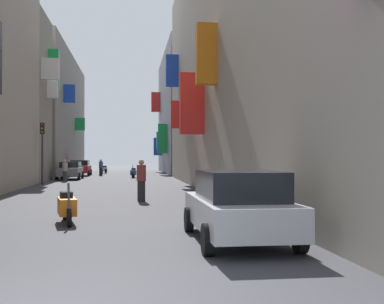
% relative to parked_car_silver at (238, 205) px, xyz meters
% --- Properties ---
extents(ground_plane, '(140.00, 140.00, 0.00)m').
position_rel_parked_car_silver_xyz_m(ground_plane, '(-3.49, 25.72, -0.79)').
color(ground_plane, '#38383D').
extents(building_left_mid_b, '(7.20, 5.38, 12.36)m').
position_rel_parked_car_silver_xyz_m(building_left_mid_b, '(-11.46, 26.35, 5.41)').
color(building_left_mid_b, gray).
rests_on(building_left_mid_b, ground).
extents(building_left_far, '(7.06, 25.07, 12.75)m').
position_rel_parked_car_silver_xyz_m(building_left_far, '(-11.49, 43.19, 5.59)').
color(building_left_far, gray).
rests_on(building_left_far, ground).
extents(building_right_near, '(7.25, 38.11, 15.60)m').
position_rel_parked_car_silver_xyz_m(building_right_near, '(4.50, 14.78, 7.01)').
color(building_right_near, '#9E9384').
rests_on(building_right_near, ground).
extents(building_right_mid_b, '(7.15, 20.55, 13.83)m').
position_rel_parked_car_silver_xyz_m(building_right_mid_b, '(4.50, 45.45, 6.12)').
color(building_right_mid_b, gray).
rests_on(building_right_mid_b, ground).
extents(parked_car_silver, '(1.94, 4.30, 1.52)m').
position_rel_parked_car_silver_xyz_m(parked_car_silver, '(0.00, 0.00, 0.00)').
color(parked_car_silver, '#B7B7BC').
rests_on(parked_car_silver, ground).
extents(parked_car_grey, '(1.87, 4.42, 1.42)m').
position_rel_parked_car_silver_xyz_m(parked_car_grey, '(-7.18, 29.99, -0.03)').
color(parked_car_grey, slate).
rests_on(parked_car_grey, ground).
extents(parked_car_red, '(2.03, 4.00, 1.51)m').
position_rel_parked_car_silver_xyz_m(parked_car_red, '(-7.16, 37.34, 0.00)').
color(parked_car_red, '#B21E1E').
rests_on(parked_car_red, ground).
extents(scooter_white, '(0.80, 1.74, 1.13)m').
position_rel_parked_car_silver_xyz_m(scooter_white, '(-5.24, 44.17, -0.33)').
color(scooter_white, silver).
rests_on(scooter_white, ground).
extents(scooter_orange, '(0.68, 1.98, 1.13)m').
position_rel_parked_car_silver_xyz_m(scooter_orange, '(-4.01, 3.43, -0.33)').
color(scooter_orange, orange).
rests_on(scooter_orange, ground).
extents(scooter_blue, '(0.55, 1.79, 1.13)m').
position_rel_parked_car_silver_xyz_m(scooter_blue, '(-2.05, 32.11, -0.33)').
color(scooter_blue, '#2D4CAD').
rests_on(scooter_blue, ground).
extents(pedestrian_crossing, '(0.51, 0.51, 1.61)m').
position_rel_parked_car_silver_xyz_m(pedestrian_crossing, '(-7.09, 26.17, 0.01)').
color(pedestrian_crossing, '#3C3C3C').
rests_on(pedestrian_crossing, ground).
extents(pedestrian_near_left, '(0.49, 0.49, 1.72)m').
position_rel_parked_car_silver_xyz_m(pedestrian_near_left, '(-1.84, 9.74, 0.07)').
color(pedestrian_near_left, '#272727').
rests_on(pedestrian_near_left, ground).
extents(pedestrian_near_right, '(0.38, 0.38, 1.60)m').
position_rel_parked_car_silver_xyz_m(pedestrian_near_right, '(-5.18, 37.49, 0.01)').
color(pedestrian_near_right, black).
rests_on(pedestrian_near_right, ground).
extents(traffic_light_far_corner, '(0.26, 0.34, 4.07)m').
position_rel_parked_car_silver_xyz_m(traffic_light_far_corner, '(-8.05, 22.39, 2.00)').
color(traffic_light_far_corner, '#2D2D2D').
rests_on(traffic_light_far_corner, ground).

